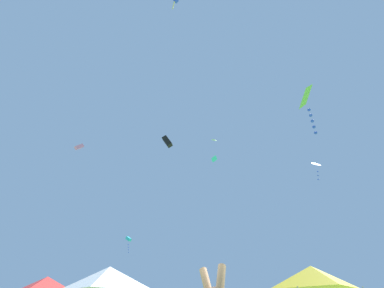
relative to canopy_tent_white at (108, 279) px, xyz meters
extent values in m
cylinder|color=#9E704C|center=(4.12, -8.84, -1.03)|extent=(0.29, 0.43, 0.64)
cylinder|color=#9E704C|center=(3.96, -8.49, -1.03)|extent=(0.28, 0.44, 0.64)
pyramid|color=white|center=(0.00, 0.00, 0.00)|extent=(3.17, 3.17, 1.01)
pyramid|color=red|center=(-3.64, 1.78, -0.19)|extent=(2.96, 2.96, 0.95)
pyramid|color=yellow|center=(10.50, 2.11, 0.32)|extent=(3.52, 3.52, 1.13)
cone|color=#75D138|center=(7.76, 19.39, 21.64)|extent=(1.08, 0.94, 0.73)
cube|color=black|center=(1.27, 10.23, 14.84)|extent=(1.31, 0.78, 1.49)
sphere|color=yellow|center=(2.16, -0.83, 23.48)|extent=(0.11, 0.11, 0.11)
sphere|color=yellow|center=(2.13, -0.79, 23.26)|extent=(0.11, 0.11, 0.11)
sphere|color=yellow|center=(2.10, -0.74, 23.05)|extent=(0.11, 0.11, 0.11)
sphere|color=yellow|center=(2.06, -0.70, 22.83)|extent=(0.11, 0.11, 0.11)
sphere|color=yellow|center=(2.03, -0.66, 22.61)|extent=(0.11, 0.11, 0.11)
cube|color=#2DB7CC|center=(-3.46, 18.70, 6.28)|extent=(0.89, 0.86, 0.69)
sphere|color=blue|center=(-3.42, 18.75, 5.62)|extent=(0.11, 0.11, 0.11)
sphere|color=blue|center=(-3.37, 18.80, 5.34)|extent=(0.11, 0.11, 0.11)
sphere|color=blue|center=(-3.32, 18.85, 5.06)|extent=(0.11, 0.11, 0.11)
sphere|color=blue|center=(-3.27, 18.90, 4.78)|extent=(0.11, 0.11, 0.11)
pyramid|color=#75D138|center=(9.64, -3.80, 8.04)|extent=(1.11, 1.15, 1.13)
sphere|color=blue|center=(9.71, -3.74, 7.18)|extent=(0.15, 0.15, 0.15)
sphere|color=blue|center=(9.74, -3.67, 6.88)|extent=(0.15, 0.15, 0.15)
sphere|color=blue|center=(9.77, -3.60, 6.57)|extent=(0.15, 0.15, 0.15)
sphere|color=blue|center=(9.80, -3.53, 6.26)|extent=(0.15, 0.15, 0.15)
sphere|color=blue|center=(9.83, -3.46, 5.95)|extent=(0.15, 0.15, 0.15)
pyramid|color=#2DB7CC|center=(7.58, 19.30, 18.07)|extent=(0.93, 1.11, 0.46)
pyramid|color=blue|center=(21.86, 17.53, 16.40)|extent=(1.29, 1.43, 1.14)
sphere|color=blue|center=(21.70, 17.55, 15.11)|extent=(0.18, 0.18, 0.18)
sphere|color=blue|center=(21.55, 17.52, 14.50)|extent=(0.18, 0.18, 0.18)
sphere|color=blue|center=(21.39, 17.49, 13.88)|extent=(0.18, 0.18, 0.18)
cube|color=pink|center=(-13.37, 19.91, 20.37)|extent=(1.31, 1.24, 1.28)
camera|label=1|loc=(3.61, -13.16, -1.40)|focal=23.59mm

